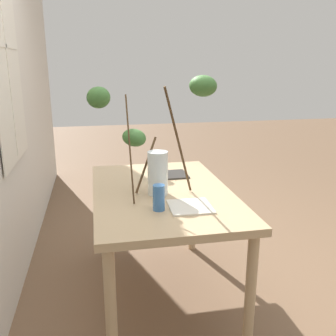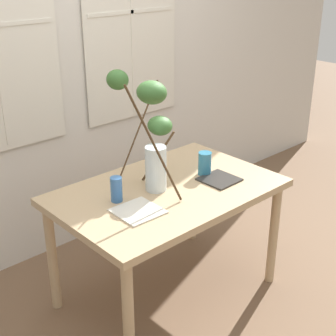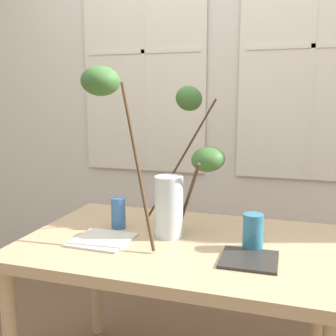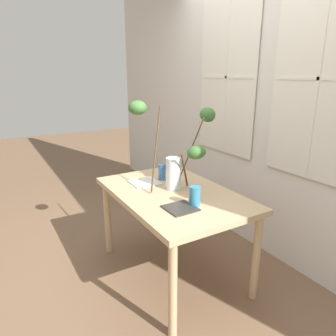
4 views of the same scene
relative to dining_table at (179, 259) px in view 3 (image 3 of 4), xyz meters
name	(u,v)px [view 3 (image 3 of 4)]	position (x,y,z in m)	size (l,w,h in m)	color
back_wall_with_windows	(225,65)	(0.00, 0.98, 0.85)	(5.96, 0.14, 2.99)	beige
dining_table	(179,259)	(0.00, 0.00, 0.00)	(1.27, 0.83, 0.73)	tan
vase_with_branches	(169,156)	(-0.07, 0.07, 0.42)	(0.55, 0.70, 0.70)	silver
drinking_glass_blue_left	(118,213)	(-0.30, 0.07, 0.15)	(0.06, 0.06, 0.14)	#386BAD
drinking_glass_blue_right	(253,232)	(0.30, -0.01, 0.15)	(0.08, 0.08, 0.14)	teal
plate_square_left	(102,240)	(-0.30, -0.10, 0.09)	(0.23, 0.23, 0.01)	silver
plate_square_right	(249,259)	(0.30, -0.13, 0.09)	(0.20, 0.20, 0.01)	#2D2B28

